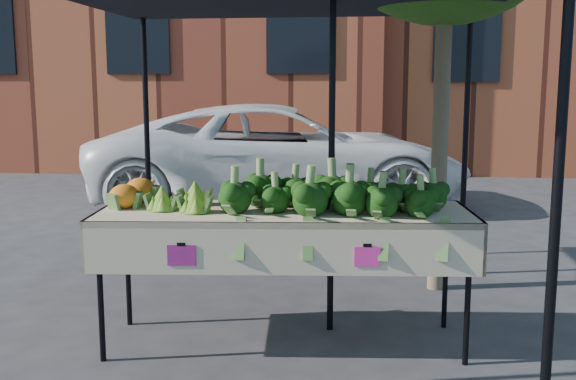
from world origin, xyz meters
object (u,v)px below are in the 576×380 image
Objects in this scene: vehicle at (280,18)px; street_tree at (443,59)px; table at (284,277)px; canopy at (282,133)px.

vehicle is 4.12m from street_tree.
table is at bearing 178.42° from vehicle.
table is at bearing -80.16° from canopy.
table is 0.99m from canopy.
canopy reaches higher than table.
street_tree is (1.12, 1.35, 1.45)m from table.
table is 0.65× the size of street_tree.
table is 5.48m from vehicle.
table is 0.78× the size of canopy.
canopy is at bearing -140.20° from street_tree.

